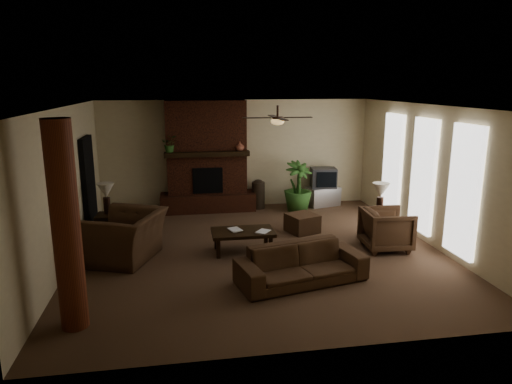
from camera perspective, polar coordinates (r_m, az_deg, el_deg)
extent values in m
plane|color=brown|center=(9.10, 0.42, -7.33)|extent=(7.00, 7.00, 0.00)
plane|color=silver|center=(8.52, 0.45, 10.57)|extent=(7.00, 7.00, 0.00)
plane|color=beige|center=(12.11, -2.42, 4.73)|extent=(7.00, 0.00, 7.00)
plane|color=beige|center=(5.41, 6.84, -6.34)|extent=(7.00, 0.00, 7.00)
plane|color=beige|center=(8.82, -22.58, 0.44)|extent=(0.00, 7.00, 7.00)
plane|color=beige|center=(9.91, 20.80, 1.93)|extent=(0.00, 7.00, 7.00)
cube|color=#492113|center=(11.80, -6.14, 4.43)|extent=(2.00, 0.50, 2.80)
cube|color=#492113|center=(11.94, -5.97, -1.22)|extent=(2.40, 0.70, 0.45)
cube|color=black|center=(11.64, -5.99, 1.42)|extent=(0.75, 0.04, 0.65)
cube|color=black|center=(11.50, -6.07, 4.71)|extent=(2.10, 0.28, 0.12)
cube|color=white|center=(11.28, 16.53, 3.29)|extent=(0.08, 0.85, 2.35)
cube|color=white|center=(10.07, 19.97, 1.87)|extent=(0.08, 0.85, 2.35)
cube|color=white|center=(8.90, 24.32, 0.06)|extent=(0.08, 0.85, 2.35)
cylinder|color=brown|center=(6.43, -22.46, -4.09)|extent=(0.36, 0.36, 2.80)
cube|color=black|center=(10.60, -19.99, 0.76)|extent=(0.10, 1.00, 2.10)
cylinder|color=black|center=(8.90, 2.69, 9.90)|extent=(0.04, 0.04, 0.24)
cylinder|color=black|center=(8.91, 2.68, 9.13)|extent=(0.20, 0.20, 0.06)
ellipsoid|color=#F2BF72|center=(8.91, 2.67, 8.74)|extent=(0.26, 0.26, 0.14)
cube|color=black|center=(9.00, 5.20, 9.19)|extent=(0.55, 0.12, 0.01)
cube|color=black|center=(8.83, 0.11, 9.17)|extent=(0.55, 0.12, 0.01)
cube|color=black|center=(9.30, 2.16, 9.37)|extent=(0.12, 0.55, 0.01)
cube|color=black|center=(8.52, 3.25, 8.99)|extent=(0.12, 0.55, 0.01)
imported|color=#47301E|center=(7.66, 5.65, -8.16)|extent=(2.21, 1.09, 0.83)
imported|color=#47301E|center=(8.85, -15.95, -4.37)|extent=(1.33, 1.60, 1.20)
imported|color=#47301E|center=(9.43, 15.86, -4.24)|extent=(0.86, 0.91, 0.89)
cube|color=black|center=(8.94, -1.65, -5.00)|extent=(1.20, 0.70, 0.06)
cube|color=black|center=(8.73, -4.69, -7.00)|extent=(0.07, 0.07, 0.37)
cube|color=black|center=(8.86, 1.81, -6.65)|extent=(0.07, 0.07, 0.37)
cube|color=black|center=(9.20, -4.95, -5.93)|extent=(0.07, 0.07, 0.37)
cube|color=black|center=(9.32, 1.21, -5.61)|extent=(0.07, 0.07, 0.37)
cube|color=#47301E|center=(10.23, 5.74, -3.85)|extent=(0.77, 0.77, 0.40)
cube|color=#BABABD|center=(12.48, 8.25, -0.52)|extent=(0.95, 0.71, 0.50)
cube|color=#38383B|center=(12.37, 8.34, 1.77)|extent=(0.71, 0.58, 0.52)
cube|color=black|center=(12.12, 8.72, 1.52)|extent=(0.52, 0.10, 0.40)
cylinder|color=#31261B|center=(12.05, 0.29, -0.39)|extent=(0.34, 0.34, 0.70)
sphere|color=#31261B|center=(11.99, 0.29, 0.77)|extent=(0.34, 0.34, 0.34)
imported|color=#325D25|center=(11.84, 5.17, -0.65)|extent=(1.15, 1.46, 0.72)
cube|color=black|center=(10.15, -17.67, -4.14)|extent=(0.53, 0.53, 0.55)
cylinder|color=black|center=(10.09, -17.96, -1.60)|extent=(0.14, 0.14, 0.35)
cone|color=beige|center=(10.01, -18.09, 0.20)|extent=(0.36, 0.36, 0.30)
cube|color=black|center=(10.07, 14.75, -4.08)|extent=(0.63, 0.63, 0.55)
cylinder|color=black|center=(9.95, 15.08, -1.60)|extent=(0.17, 0.17, 0.35)
cone|color=beige|center=(9.88, 15.19, 0.22)|extent=(0.44, 0.44, 0.30)
imported|color=#325D25|center=(11.48, -10.60, 5.67)|extent=(0.40, 0.44, 0.33)
imported|color=brown|center=(11.57, -2.01, 5.68)|extent=(0.24, 0.25, 0.22)
imported|color=#999999|center=(8.87, -3.26, -3.98)|extent=(0.21, 0.09, 0.29)
imported|color=#999999|center=(8.85, 0.27, -3.99)|extent=(0.18, 0.15, 0.29)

